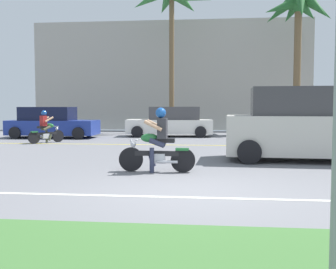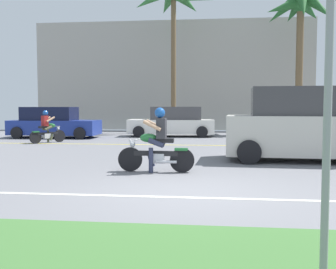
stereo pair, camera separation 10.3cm
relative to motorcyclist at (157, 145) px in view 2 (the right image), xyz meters
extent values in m
cube|color=slate|center=(0.89, 0.82, -0.65)|extent=(56.00, 30.00, 0.04)
cube|color=silver|center=(0.89, -2.61, -0.63)|extent=(50.40, 0.12, 0.01)
cube|color=yellow|center=(0.89, 6.60, -0.63)|extent=(50.40, 0.12, 0.01)
cylinder|color=black|center=(-0.63, 0.02, -0.35)|extent=(0.57, 0.10, 0.56)
cylinder|color=black|center=(0.59, -0.01, -0.35)|extent=(0.57, 0.10, 0.56)
cylinder|color=#B7BAC1|center=(-0.53, 0.01, -0.12)|extent=(0.25, 0.05, 0.49)
cube|color=black|center=(-0.02, 0.00, -0.20)|extent=(1.03, 0.12, 0.11)
cube|color=#B7BAC1|center=(0.03, 0.00, -0.31)|extent=(0.30, 0.19, 0.23)
ellipsoid|color=#236B33|center=(-0.18, 0.01, 0.16)|extent=(0.41, 0.23, 0.21)
cube|color=black|center=(0.17, 0.00, 0.10)|extent=(0.45, 0.22, 0.09)
cube|color=#236B33|center=(0.58, -0.01, -0.10)|extent=(0.30, 0.16, 0.06)
cylinder|color=#B7BAC1|center=(-0.46, 0.01, 0.12)|extent=(0.05, 0.58, 0.03)
sphere|color=#B7BAC1|center=(-0.57, 0.02, 0.00)|extent=(0.13, 0.13, 0.13)
cylinder|color=#B7BAC1|center=(0.24, -0.11, -0.38)|extent=(0.47, 0.08, 0.07)
cube|color=#2D2D33|center=(0.12, 0.00, 0.38)|extent=(0.21, 0.30, 0.47)
sphere|color=#194C9E|center=(0.08, 0.00, 0.74)|extent=(0.24, 0.24, 0.24)
cylinder|color=#2D334C|center=(0.00, 0.10, 0.05)|extent=(0.38, 0.13, 0.24)
cylinder|color=#2D334C|center=(0.00, -0.09, 0.05)|extent=(0.38, 0.13, 0.24)
cylinder|color=#2D334C|center=(-0.11, -0.13, -0.34)|extent=(0.11, 0.11, 0.57)
cylinder|color=#2D334C|center=(-0.15, 0.12, -0.38)|extent=(0.19, 0.11, 0.32)
cylinder|color=tan|center=(-0.07, 0.19, 0.45)|extent=(0.43, 0.09, 0.27)
cylinder|color=tan|center=(-0.08, -0.18, 0.45)|extent=(0.43, 0.09, 0.27)
cube|color=beige|center=(3.83, 2.40, 0.09)|extent=(4.41, 2.07, 1.08)
cube|color=#3B3A3D|center=(3.92, 2.40, 1.02)|extent=(3.19, 1.75, 0.79)
cylinder|color=black|center=(2.33, 3.41, -0.31)|extent=(0.65, 0.25, 0.64)
cylinder|color=black|center=(2.23, 1.55, -0.31)|extent=(0.65, 0.25, 0.64)
cube|color=navy|center=(-6.37, 9.70, -0.13)|extent=(4.22, 1.73, 0.69)
cube|color=black|center=(-6.62, 9.70, 0.53)|extent=(2.45, 1.48, 0.64)
cylinder|color=black|center=(-7.87, 8.84, -0.35)|extent=(0.56, 0.19, 0.56)
cylinder|color=black|center=(-4.84, 8.87, -0.35)|extent=(0.56, 0.19, 0.56)
cylinder|color=black|center=(-7.89, 10.53, -0.35)|extent=(0.56, 0.19, 0.56)
cylinder|color=black|center=(-4.86, 10.56, -0.35)|extent=(0.56, 0.19, 0.56)
cube|color=white|center=(-0.88, 11.20, -0.13)|extent=(4.36, 1.83, 0.69)
cube|color=#444346|center=(-0.62, 11.21, 0.54)|extent=(2.55, 1.51, 0.64)
cylinder|color=black|center=(0.62, 12.09, -0.35)|extent=(0.57, 0.21, 0.56)
cylinder|color=black|center=(-2.46, 11.93, -0.35)|extent=(0.57, 0.21, 0.56)
cylinder|color=black|center=(0.71, 10.47, -0.35)|extent=(0.57, 0.21, 0.56)
cylinder|color=black|center=(-2.37, 10.32, -0.35)|extent=(0.57, 0.21, 0.56)
cylinder|color=brown|center=(-1.07, 14.22, 3.34)|extent=(0.29, 0.29, 7.94)
cone|color=#337538|center=(-0.47, 15.11, 7.04)|extent=(2.12, 2.59, 1.64)
cone|color=#337538|center=(-1.48, 15.21, 7.04)|extent=(1.76, 2.67, 1.65)
cylinder|color=brown|center=(5.91, 14.16, 2.94)|extent=(0.39, 0.39, 7.14)
sphere|color=#235B28|center=(5.91, 14.16, 6.50)|extent=(1.02, 1.02, 1.02)
cone|color=#235B28|center=(6.85, 14.10, 6.27)|extent=(2.12, 0.88, 1.91)
cone|color=#235B28|center=(6.51, 14.88, 6.27)|extent=(1.98, 2.18, 1.39)
cone|color=#235B28|center=(5.73, 15.07, 6.27)|extent=(1.17, 2.31, 1.47)
cone|color=#235B28|center=(5.08, 14.57, 6.27)|extent=(2.23, 1.61, 1.84)
cone|color=#235B28|center=(5.01, 13.90, 6.27)|extent=(2.33, 1.32, 1.37)
cone|color=#235B28|center=(5.84, 13.22, 6.27)|extent=(0.90, 2.00, 2.05)
cone|color=#235B28|center=(6.62, 13.54, 6.27)|extent=(1.99, 1.87, 2.01)
cylinder|color=black|center=(-5.25, 7.41, -0.38)|extent=(0.37, 0.45, 0.51)
cylinder|color=black|center=(-5.91, 6.53, -0.38)|extent=(0.37, 0.45, 0.51)
cylinder|color=#B7BAC1|center=(-5.30, 7.35, -0.17)|extent=(0.17, 0.21, 0.44)
cube|color=black|center=(-5.58, 6.97, -0.24)|extent=(0.63, 0.79, 0.10)
cube|color=#B7BAC1|center=(-5.61, 6.94, -0.34)|extent=(0.30, 0.32, 0.20)
ellipsoid|color=#236B33|center=(-5.49, 7.10, 0.08)|extent=(0.37, 0.20, 0.19)
cube|color=black|center=(-5.68, 6.84, 0.03)|extent=(0.40, 0.44, 0.08)
cube|color=#236B33|center=(-5.90, 6.55, -0.15)|extent=(0.27, 0.30, 0.05)
cylinder|color=#B7BAC1|center=(-5.34, 7.29, 0.04)|extent=(0.44, 0.34, 0.03)
sphere|color=#B7BAC1|center=(-5.28, 7.37, -0.06)|extent=(0.12, 0.12, 0.12)
cylinder|color=#B7BAC1|center=(-5.81, 6.84, -0.40)|extent=(0.30, 0.37, 0.06)
cube|color=maroon|center=(-5.65, 6.88, 0.29)|extent=(0.33, 0.31, 0.43)
sphere|color=#194C9E|center=(-5.63, 6.91, 0.61)|extent=(0.22, 0.22, 0.22)
cylinder|color=#51563D|center=(-5.52, 6.91, -0.01)|extent=(0.29, 0.34, 0.21)
cylinder|color=#51563D|center=(-5.66, 7.01, -0.01)|extent=(0.29, 0.34, 0.21)
cylinder|color=#51563D|center=(-5.63, 7.11, -0.37)|extent=(0.13, 0.13, 0.52)
cylinder|color=#51563D|center=(-5.43, 7.01, -0.40)|extent=(0.18, 0.19, 0.29)
cylinder|color=tan|center=(-5.42, 6.91, 0.35)|extent=(0.29, 0.35, 0.24)
cylinder|color=tan|center=(-5.69, 7.12, 0.35)|extent=(0.29, 0.35, 0.24)
cylinder|color=gray|center=(2.17, -6.20, 0.55)|extent=(0.06, 0.06, 2.36)
cube|color=#A8A399|center=(-1.48, 18.82, 2.85)|extent=(17.83, 4.00, 6.96)
camera|label=1|loc=(1.25, -9.36, 0.89)|focal=43.92mm
camera|label=2|loc=(1.35, -9.35, 0.89)|focal=43.92mm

